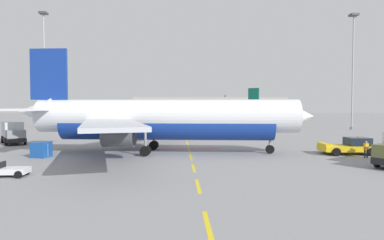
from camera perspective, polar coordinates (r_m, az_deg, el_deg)
The scene contains 11 objects.
ground at distance 64.29m, azimuth 18.92°, elevation -2.58°, with size 400.00×400.00×0.00m, color gray.
apron_paint_markings at distance 58.44m, azimuth -1.08°, elevation -2.93°, with size 8.00×98.32×0.01m.
airliner_foreground at distance 38.36m, azimuth -5.28°, elevation 0.18°, with size 34.82×34.46×12.20m.
pushback_tug at distance 41.28m, azimuth 25.70°, elevation -4.13°, with size 6.10×3.38×2.08m.
airliner_mid_left at distance 121.66m, azimuth 5.55°, elevation 1.60°, with size 27.64×28.25×11.66m.
fuel_service_truck at distance 54.48m, azimuth -28.61°, elevation -1.88°, with size 5.84×7.17×3.14m.
ground_crew_worker at distance 39.31m, azimuth 27.97°, elevation -4.33°, with size 0.68×0.42×1.76m.
uld_cargo_container at distance 38.53m, azimuth -24.67°, elevation -4.71°, with size 1.97×1.94×1.60m.
apron_light_mast_near at distance 88.04m, azimuth -24.26°, elevation 9.85°, with size 1.80×1.80×28.02m.
apron_light_mast_far at distance 86.14m, azimuth 26.15°, elevation 9.54°, with size 1.80×1.80×26.80m.
terminal_satellite at distance 185.60m, azimuth 2.94°, elevation 2.30°, with size 81.67×25.28×11.87m.
Camera 1 is at (16.67, -19.66, 5.41)m, focal length 30.75 mm.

